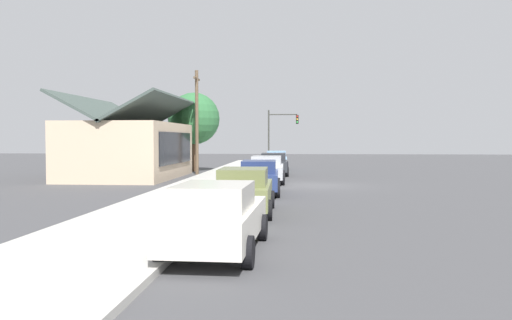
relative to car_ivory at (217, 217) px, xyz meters
name	(u,v)px	position (x,y,z in m)	size (l,w,h in m)	color
ground_plane	(314,186)	(17.15, -2.71, -0.81)	(120.00, 120.00, 0.00)	#424244
sidewalk_curb	(214,183)	(17.15, 2.89, -0.73)	(60.00, 4.20, 0.16)	#B2AFA8
car_ivory	(217,217)	(0.00, 0.00, 0.00)	(4.73, 2.08, 1.59)	silver
car_olive	(244,190)	(6.08, 0.01, 0.00)	(4.71, 2.06, 1.59)	olive
car_navy	(259,177)	(12.37, -0.02, 0.00)	(4.73, 2.06, 1.59)	navy
car_silver	(267,169)	(18.57, 0.00, 0.00)	(4.76, 2.17, 1.59)	silver
car_charcoal	(274,164)	(25.05, -0.09, 0.00)	(4.56, 2.20, 1.59)	#2D3035
car_skyblue	(277,160)	(31.61, -0.01, 0.00)	(4.68, 2.04, 1.59)	#8CB7E0
storefront_building	(130,148)	(21.85, 9.27, 1.13)	(10.98, 6.51, 5.39)	#CCB293
shade_tree	(194,119)	(29.02, 6.42, 3.35)	(4.09, 4.09, 6.23)	brown
traffic_light_main	(280,129)	(35.80, -0.17, 2.68)	(0.37, 2.79, 5.20)	#383833
utility_pole_wooden	(197,120)	(25.46, 5.49, 3.11)	(1.80, 0.24, 7.50)	brown
fire_hydrant_red	(218,189)	(9.76, 1.49, -0.32)	(0.22, 0.22, 0.71)	red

